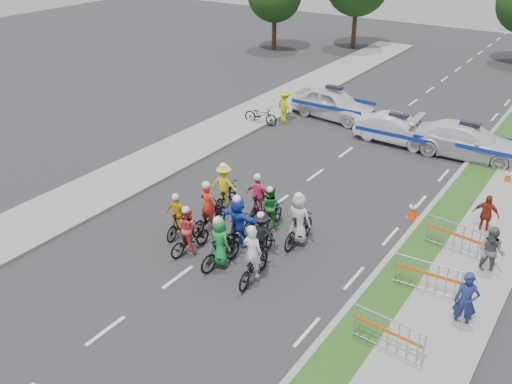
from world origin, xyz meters
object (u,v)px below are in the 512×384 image
Objects in this scene: police_car_2 at (467,141)px; barrier_1 at (428,278)px; barrier_2 at (454,238)px; police_car_1 at (397,130)px; rider_2 at (189,235)px; cone_1 at (508,176)px; rider_0 at (253,262)px; rider_3 at (179,219)px; spectator_0 at (466,301)px; rider_10 at (225,190)px; spectator_1 at (491,253)px; rider_5 at (238,225)px; spectator_2 at (486,215)px; parked_bike at (261,115)px; police_car_0 at (333,104)px; rider_4 at (262,239)px; rider_9 at (259,201)px; rider_7 at (299,224)px; rider_8 at (271,212)px; marshal_hiviz at (285,106)px; rider_6 at (209,214)px; cone_0 at (413,209)px; barrier_0 at (388,337)px; rider_1 at (220,247)px.

police_car_2 is 11.35m from barrier_1.
police_car_1 is at bearing 122.11° from barrier_2.
rider_2 is 2.52× the size of cone_1.
rider_0 is 1.19× the size of rider_3.
rider_10 is at bearing 157.06° from spectator_0.
spectator_1 reaches higher than cone_1.
spectator_2 is at bearing -139.87° from rider_5.
police_car_0 is at bearing -48.27° from parked_bike.
rider_9 reaches higher than rider_4.
rider_7 is (0.12, 2.57, 0.13)m from rider_0.
spectator_1 is at bearing -125.41° from parked_bike.
spectator_0 reaches higher than rider_2.
rider_10 is 0.96× the size of barrier_2.
rider_10 is at bearing -166.06° from police_car_0.
rider_7 is 1.00× the size of barrier_1.
police_car_1 is (3.00, 9.89, -0.06)m from rider_10.
rider_8 is at bearing -153.58° from spectator_2.
rider_3 is (-0.95, 0.59, 0.00)m from rider_2.
cone_1 is (5.55, -1.78, -0.33)m from police_car_1.
marshal_hiviz is at bearing -71.57° from rider_4.
marshal_hiviz is at bearing -83.52° from rider_3.
rider_6 is at bearing 48.87° from rider_9.
rider_6 is 1.79m from rider_10.
spectator_0 reaches higher than police_car_1.
barrier_2 is at bearing -38.80° from cone_0.
cone_0 is 0.37× the size of parked_bike.
rider_8 is 2.33m from rider_10.
police_car_1 is at bearing -102.12° from police_car_0.
marshal_hiviz is (-3.61, 11.17, 0.24)m from rider_6.
police_car_1 is (0.70, 10.26, 0.04)m from rider_8.
rider_5 reaches higher than rider_6.
rider_4 is at bearing 169.75° from spectator_0.
spectator_2 is at bearing -136.39° from police_car_1.
barrier_0 is (8.22, -4.14, -0.16)m from rider_10.
police_car_2 is at bearing -108.04° from rider_5.
rider_1 is at bearing 172.20° from barrier_0.
rider_1 is 13.30m from parked_bike.
spectator_0 is at bearing 160.97° from rider_8.
spectator_2 is at bearing -147.09° from rider_6.
rider_3 is 12.44m from marshal_hiviz.
barrier_1 is (5.92, -0.73, -0.07)m from rider_8.
parked_bike reaches higher than cone_0.
rider_9 is 0.46× the size of police_car_1.
rider_2 is at bearing -150.09° from spectator_1.
cone_0 is at bearing 169.31° from marshal_hiviz.
rider_3 reaches higher than cone_1.
cone_0 is (9.32, -6.32, -0.54)m from marshal_hiviz.
rider_3 is at bearing -155.37° from spectator_1.
spectator_1 reaches higher than rider_3.
rider_7 is at bearing 157.09° from spectator_0.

